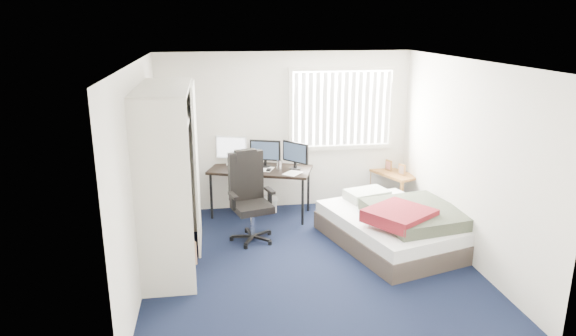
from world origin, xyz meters
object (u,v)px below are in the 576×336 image
Objects in this scene: nightstand at (393,176)px; desk at (261,166)px; office_chair at (250,206)px; bed at (397,225)px.

desk is at bearing -177.48° from nightstand.
office_chair is 0.55× the size of bed.
desk is 2.27m from bed.
office_chair is at bearing 165.44° from bed.
office_chair is 1.37× the size of nightstand.
office_chair is 2.63m from nightstand.
office_chair is 2.03m from bed.
bed is at bearing -107.57° from nightstand.
office_chair is at bearing -157.65° from nightstand.
desk is 0.74× the size of bed.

